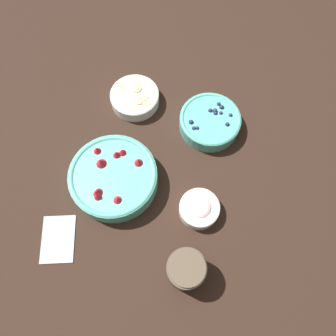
# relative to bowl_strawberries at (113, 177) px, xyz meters

# --- Properties ---
(ground_plane) EXTENTS (4.00, 4.00, 0.00)m
(ground_plane) POSITION_rel_bowl_strawberries_xyz_m (0.03, -0.07, -0.04)
(ground_plane) COLOR black
(bowl_strawberries) EXTENTS (0.25, 0.25, 0.08)m
(bowl_strawberries) POSITION_rel_bowl_strawberries_xyz_m (0.00, 0.00, 0.00)
(bowl_strawberries) COLOR #56B7A8
(bowl_strawberries) RESTS_ON ground_plane
(bowl_blueberries) EXTENTS (0.19, 0.19, 0.06)m
(bowl_blueberries) POSITION_rel_bowl_strawberries_xyz_m (0.25, -0.23, -0.01)
(bowl_blueberries) COLOR #56B7A8
(bowl_blueberries) RESTS_ON ground_plane
(bowl_bananas) EXTENTS (0.15, 0.15, 0.05)m
(bowl_bananas) POSITION_rel_bowl_strawberries_xyz_m (0.28, 0.02, -0.01)
(bowl_bananas) COLOR white
(bowl_bananas) RESTS_ON ground_plane
(bowl_cream) EXTENTS (0.11, 0.11, 0.05)m
(bowl_cream) POSITION_rel_bowl_strawberries_xyz_m (-0.03, -0.26, -0.01)
(bowl_cream) COLOR white
(bowl_cream) RESTS_ON ground_plane
(jar_chocolate) EXTENTS (0.10, 0.10, 0.10)m
(jar_chocolate) POSITION_rel_bowl_strawberries_xyz_m (-0.20, -0.26, 0.01)
(jar_chocolate) COLOR brown
(jar_chocolate) RESTS_ON ground_plane
(napkin) EXTENTS (0.15, 0.12, 0.01)m
(napkin) POSITION_rel_bowl_strawberries_xyz_m (-0.20, 0.10, -0.04)
(napkin) COLOR #B2BCC6
(napkin) RESTS_ON ground_plane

